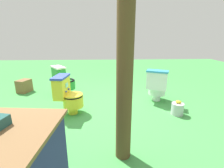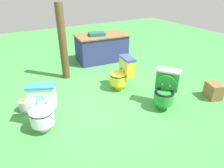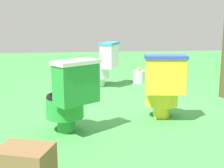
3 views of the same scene
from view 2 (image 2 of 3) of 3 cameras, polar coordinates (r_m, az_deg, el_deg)
name	(u,v)px [view 2 (image 2 of 3)]	position (r m, az deg, el deg)	size (l,w,h in m)	color
ground	(110,92)	(4.41, -0.49, -2.39)	(14.00, 14.00, 0.00)	#429947
toilet_green	(166,89)	(3.91, 14.78, -1.37)	(0.63, 0.62, 0.73)	green
toilet_yellow	(122,73)	(4.42, 2.87, 3.00)	(0.54, 0.46, 0.73)	yellow
toilet_white	(42,108)	(3.44, -18.96, -6.36)	(0.57, 0.61, 0.73)	white
vendor_table	(102,47)	(6.09, -2.96, 10.19)	(1.53, 0.99, 0.85)	navy
wooden_post	(63,43)	(4.92, -13.63, 11.19)	(0.18, 0.18, 1.76)	brown
small_crate	(214,91)	(4.64, 26.56, -1.71)	(0.33, 0.25, 0.32)	brown
lemon_bucket	(25,105)	(4.10, -23.14, -5.51)	(0.22, 0.22, 0.28)	#B7B7BF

